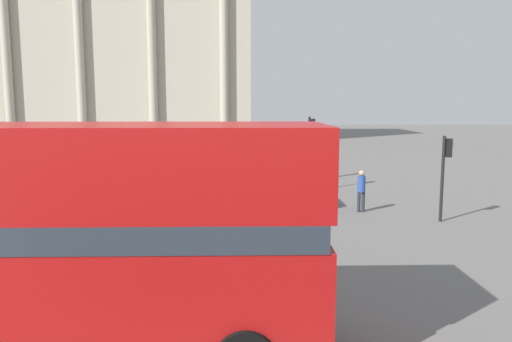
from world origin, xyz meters
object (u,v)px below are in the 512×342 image
(plaza_building_left, at_px, (130,37))
(traffic_light_far, at_px, (311,143))
(traffic_light_near, at_px, (144,180))
(pedestrian_grey, at_px, (335,160))
(car_navy, at_px, (277,190))
(traffic_light_mid, at_px, (445,165))
(pedestrian_blue, at_px, (361,188))
(double_decker_bus, at_px, (23,230))

(plaza_building_left, distance_m, traffic_light_far, 39.24)
(traffic_light_near, bearing_deg, pedestrian_grey, 64.63)
(traffic_light_far, bearing_deg, car_navy, -118.38)
(traffic_light_mid, relative_size, pedestrian_blue, 1.88)
(traffic_light_mid, bearing_deg, pedestrian_blue, 147.33)
(traffic_light_mid, height_order, pedestrian_grey, traffic_light_mid)
(double_decker_bus, relative_size, traffic_light_near, 2.74)
(pedestrian_grey, bearing_deg, plaza_building_left, 120.33)
(pedestrian_blue, height_order, pedestrian_grey, pedestrian_grey)
(double_decker_bus, bearing_deg, traffic_light_far, 62.15)
(car_navy, bearing_deg, pedestrian_grey, 0.19)
(traffic_light_mid, height_order, car_navy, traffic_light_mid)
(pedestrian_grey, bearing_deg, traffic_light_mid, -82.22)
(double_decker_bus, bearing_deg, plaza_building_left, 96.25)
(traffic_light_mid, distance_m, pedestrian_grey, 11.80)
(traffic_light_near, relative_size, traffic_light_far, 1.01)
(car_navy, relative_size, pedestrian_grey, 2.31)
(traffic_light_near, relative_size, car_navy, 0.92)
(double_decker_bus, bearing_deg, car_navy, 63.51)
(plaza_building_left, bearing_deg, traffic_light_near, -77.13)
(double_decker_bus, distance_m, traffic_light_near, 4.51)
(traffic_light_near, xyz_separation_m, pedestrian_grey, (8.14, 17.17, -1.47))
(pedestrian_blue, distance_m, pedestrian_grey, 9.83)
(traffic_light_far, xyz_separation_m, car_navy, (-1.92, -3.55, -1.79))
(double_decker_bus, height_order, traffic_light_far, double_decker_bus)
(car_navy, bearing_deg, traffic_light_mid, -90.07)
(traffic_light_mid, height_order, pedestrian_blue, traffic_light_mid)
(plaza_building_left, xyz_separation_m, traffic_light_far, (16.56, -34.29, -9.47))
(traffic_light_near, bearing_deg, traffic_light_far, 63.86)
(traffic_light_far, height_order, car_navy, traffic_light_far)
(traffic_light_mid, bearing_deg, traffic_light_far, 123.05)
(plaza_building_left, relative_size, car_navy, 6.76)
(plaza_building_left, bearing_deg, traffic_light_mid, -62.99)
(double_decker_bus, xyz_separation_m, traffic_light_near, (1.26, 4.32, 0.21))
(double_decker_bus, height_order, traffic_light_mid, double_decker_bus)
(pedestrian_grey, bearing_deg, car_navy, -117.86)
(traffic_light_mid, xyz_separation_m, car_navy, (-6.16, 2.98, -1.46))
(plaza_building_left, xyz_separation_m, traffic_light_mid, (20.80, -40.82, -9.80))
(plaza_building_left, distance_m, traffic_light_mid, 46.85)
(traffic_light_near, distance_m, pedestrian_blue, 10.59)
(traffic_light_mid, xyz_separation_m, pedestrian_grey, (-2.06, 11.56, -1.11))
(traffic_light_far, xyz_separation_m, pedestrian_blue, (1.51, -4.77, -1.49))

